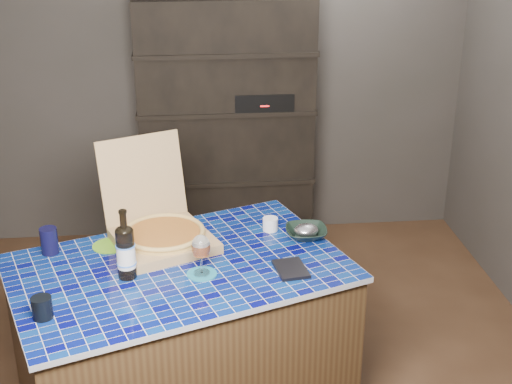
{
  "coord_description": "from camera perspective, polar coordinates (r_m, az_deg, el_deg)",
  "views": [
    {
      "loc": [
        -0.26,
        -3.26,
        2.45
      ],
      "look_at": [
        0.06,
        0.0,
        1.05
      ],
      "focal_mm": 50.0,
      "sensor_mm": 36.0,
      "label": 1
    }
  ],
  "objects": [
    {
      "name": "room",
      "position": [
        3.48,
        -1.0,
        2.96
      ],
      "size": [
        3.5,
        3.5,
        3.5
      ],
      "color": "brown",
      "rests_on": "ground"
    },
    {
      "name": "shelving_unit",
      "position": [
        5.04,
        -2.35,
        5.21
      ],
      "size": [
        1.2,
        0.41,
        1.8
      ],
      "color": "black",
      "rests_on": "floor"
    },
    {
      "name": "kitchen_island",
      "position": [
        3.57,
        -5.92,
        -11.74
      ],
      "size": [
        1.76,
        1.43,
        0.83
      ],
      "rotation": [
        0.0,
        0.0,
        0.35
      ],
      "color": "#4A341D",
      "rests_on": "floor"
    },
    {
      "name": "pizza_box",
      "position": [
        3.54,
        -7.58,
        -3.08
      ],
      "size": [
        0.61,
        0.66,
        0.48
      ],
      "rotation": [
        0.0,
        0.0,
        0.4
      ],
      "color": "tan",
      "rests_on": "kitchen_island"
    },
    {
      "name": "mead_bottle",
      "position": [
        3.23,
        -10.38,
        -4.69
      ],
      "size": [
        0.09,
        0.09,
        0.33
      ],
      "color": "black",
      "rests_on": "kitchen_island"
    },
    {
      "name": "teal_trivet",
      "position": [
        3.27,
        -4.36,
        -6.56
      ],
      "size": [
        0.14,
        0.14,
        0.01
      ],
      "primitive_type": "cylinder",
      "color": "teal",
      "rests_on": "kitchen_island"
    },
    {
      "name": "wine_glass",
      "position": [
        3.2,
        -4.43,
        -4.47
      ],
      "size": [
        0.09,
        0.09,
        0.19
      ],
      "color": "white",
      "rests_on": "teal_trivet"
    },
    {
      "name": "tumbler",
      "position": [
        3.06,
        -16.75,
        -8.85
      ],
      "size": [
        0.08,
        0.08,
        0.09
      ],
      "primitive_type": "cylinder",
      "color": "black",
      "rests_on": "kitchen_island"
    },
    {
      "name": "dvd_case",
      "position": [
        3.29,
        2.8,
        -6.16
      ],
      "size": [
        0.16,
        0.21,
        0.01
      ],
      "primitive_type": "cube",
      "rotation": [
        0.0,
        0.0,
        0.15
      ],
      "color": "black",
      "rests_on": "kitchen_island"
    },
    {
      "name": "bowl",
      "position": [
        3.59,
        4.04,
        -3.26
      ],
      "size": [
        0.21,
        0.21,
        0.05
      ],
      "primitive_type": "imported",
      "rotation": [
        0.0,
        0.0,
        -0.02
      ],
      "color": "black",
      "rests_on": "kitchen_island"
    },
    {
      "name": "foil_contents",
      "position": [
        3.58,
        4.04,
        -3.05
      ],
      "size": [
        0.13,
        0.1,
        0.06
      ],
      "primitive_type": "ellipsoid",
      "color": "#B3B0BC",
      "rests_on": "bowl"
    },
    {
      "name": "white_jar",
      "position": [
        3.65,
        1.15,
        -2.58
      ],
      "size": [
        0.08,
        0.08,
        0.07
      ],
      "primitive_type": "cylinder",
      "color": "white",
      "rests_on": "kitchen_island"
    },
    {
      "name": "navy_cup",
      "position": [
        3.55,
        -16.22,
        -3.77
      ],
      "size": [
        0.08,
        0.08,
        0.13
      ],
      "primitive_type": "cylinder",
      "color": "black",
      "rests_on": "kitchen_island"
    },
    {
      "name": "green_trivet",
      "position": [
        3.58,
        -11.61,
        -4.22
      ],
      "size": [
        0.17,
        0.17,
        0.01
      ],
      "primitive_type": "cylinder",
      "color": "#69B025",
      "rests_on": "kitchen_island"
    }
  ]
}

